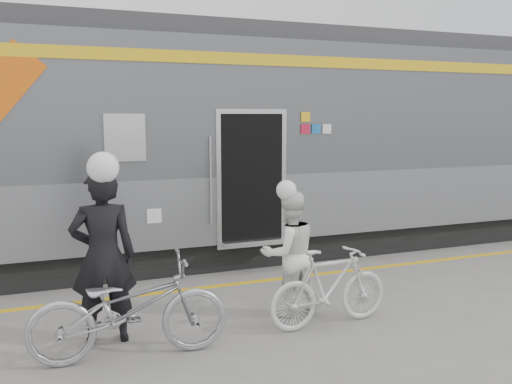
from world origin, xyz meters
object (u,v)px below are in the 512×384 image
man (103,257)px  woman (289,253)px  bicycle_right (330,287)px  bicycle_left (129,309)px

man → woman: (2.32, 0.04, -0.19)m
man → woman: 2.33m
woman → bicycle_right: (0.30, -0.55, -0.32)m
man → bicycle_left: (0.20, -0.55, -0.45)m
bicycle_left → bicycle_right: bearing=-85.1°
bicycle_right → bicycle_left: bearing=87.9°
bicycle_left → bicycle_right: (2.42, 0.04, -0.06)m
man → woman: man is taller
bicycle_left → man: bearing=23.9°
bicycle_left → bicycle_right: 2.42m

